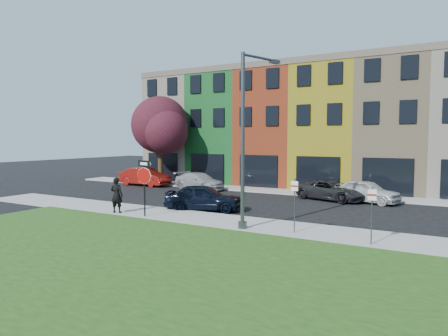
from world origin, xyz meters
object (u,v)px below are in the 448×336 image
Objects in this scene: man at (117,195)px; street_lamp at (246,141)px; stop_sign at (144,176)px; sedan_near at (204,197)px.

man is 0.25× the size of street_lamp.
stop_sign reaches higher than sedan_near.
man is 0.40× the size of sedan_near.
street_lamp is at bearing 19.54° from stop_sign.
street_lamp reaches higher than man.
sedan_near is at bearing 161.25° from street_lamp.
sedan_near is at bearing -149.09° from man.
stop_sign is 4.03m from sedan_near.
street_lamp is at bearing 167.11° from man.
stop_sign reaches higher than man.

